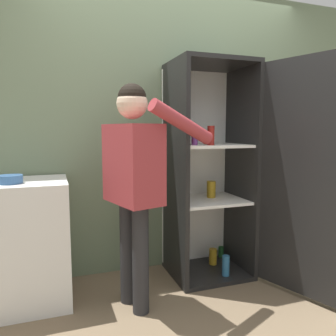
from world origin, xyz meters
The scene contains 6 objects.
ground_plane centered at (0.00, 0.00, 0.00)m, with size 12.00×12.00×0.00m, color #7A664C.
wall_back centered at (0.00, 0.98, 1.27)m, with size 7.00×0.06×2.55m.
refrigerator centered at (0.32, 0.55, 0.91)m, with size 0.93×1.20×1.83m.
person centered at (-0.53, 0.31, 0.99)m, with size 0.73×0.58×1.58m.
counter centered at (-1.31, 0.64, 0.45)m, with size 0.68×0.58×0.91m.
bowl centered at (-1.34, 0.55, 0.94)m, with size 0.16×0.16×0.06m.
Camera 1 is at (-1.05, -1.88, 1.27)m, focal length 35.00 mm.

